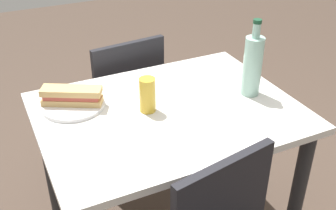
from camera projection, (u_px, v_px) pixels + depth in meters
name	position (u px, v px, depth m)	size (l,w,h in m)	color
dining_table	(168.00, 137.00, 1.72)	(1.01, 0.77, 0.76)	silver
chair_far	(123.00, 100.00, 2.24)	(0.44, 0.44, 0.86)	black
plate_near	(73.00, 105.00, 1.67)	(0.25, 0.25, 0.01)	white
baguette_sandwich_near	(72.00, 96.00, 1.64)	(0.24, 0.17, 0.07)	tan
knife_near	(73.00, 95.00, 1.71)	(0.16, 0.09, 0.01)	silver
water_bottle	(253.00, 65.00, 1.69)	(0.08, 0.08, 0.32)	#99C6B7
beer_glass	(147.00, 95.00, 1.61)	(0.06, 0.06, 0.14)	gold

